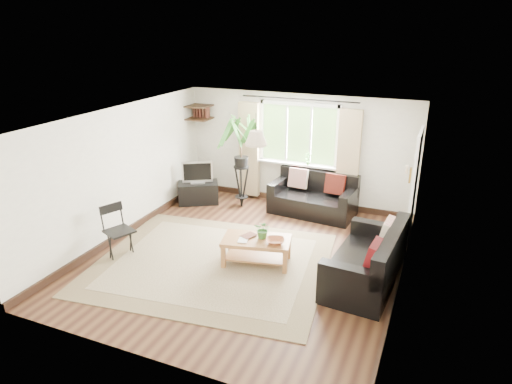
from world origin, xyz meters
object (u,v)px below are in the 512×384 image
at_px(coffee_table, 257,251).
at_px(tv_stand, 198,193).
at_px(sofa_back, 313,195).
at_px(palm_stand, 241,163).
at_px(folding_chair, 119,232).
at_px(sofa_right, 366,257).

xyz_separation_m(coffee_table, tv_stand, (-2.25, 2.02, 0.01)).
xyz_separation_m(sofa_back, palm_stand, (-1.53, -0.20, 0.58)).
relative_size(sofa_back, palm_stand, 0.88).
bearing_deg(folding_chair, sofa_right, -56.17).
relative_size(sofa_right, coffee_table, 1.64).
height_order(coffee_table, folding_chair, folding_chair).
relative_size(sofa_back, tv_stand, 2.00).
relative_size(sofa_back, sofa_right, 0.95).
bearing_deg(palm_stand, folding_chair, -108.55).
bearing_deg(coffee_table, tv_stand, 137.97).
xyz_separation_m(tv_stand, folding_chair, (0.01, -2.69, 0.22)).
relative_size(tv_stand, folding_chair, 0.96).
height_order(sofa_right, folding_chair, folding_chair).
bearing_deg(sofa_right, palm_stand, -120.02).
bearing_deg(sofa_right, sofa_back, -142.28).
bearing_deg(folding_chair, palm_stand, 4.26).
xyz_separation_m(sofa_back, coffee_table, (-0.26, -2.40, -0.18)).
distance_m(sofa_back, palm_stand, 1.65).
xyz_separation_m(coffee_table, folding_chair, (-2.23, -0.66, 0.22)).
height_order(palm_stand, folding_chair, palm_stand).
distance_m(coffee_table, folding_chair, 2.34).
bearing_deg(folding_chair, coffee_table, -50.64).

